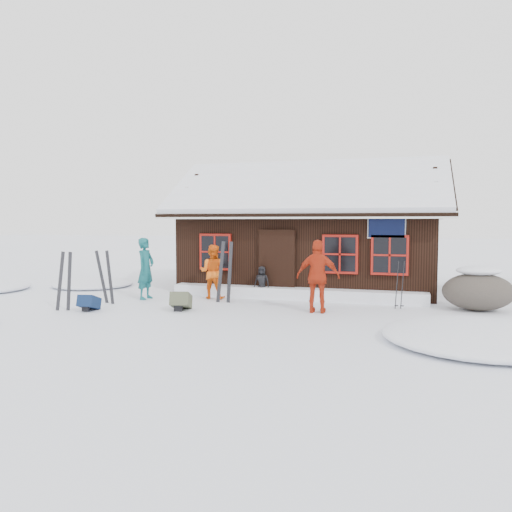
# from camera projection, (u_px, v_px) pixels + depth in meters

# --- Properties ---
(ground) EXTENTS (120.00, 120.00, 0.00)m
(ground) POSITION_uv_depth(u_px,v_px,m) (221.00, 309.00, 13.12)
(ground) COLOR white
(ground) RESTS_ON ground
(mountain_hut) EXTENTS (8.90, 6.09, 4.42)m
(mountain_hut) POSITION_uv_depth(u_px,v_px,m) (312.00, 242.00, 17.33)
(mountain_hut) COLOR black
(mountain_hut) RESTS_ON ground
(snow_drift) EXTENTS (7.60, 0.60, 0.35)m
(snow_drift) POSITION_uv_depth(u_px,v_px,m) (295.00, 293.00, 14.82)
(snow_drift) COLOR white
(snow_drift) RESTS_ON ground
(snow_mounds) EXTENTS (20.60, 13.20, 0.48)m
(snow_mounds) POSITION_uv_depth(u_px,v_px,m) (297.00, 301.00, 14.42)
(snow_mounds) COLOR white
(snow_mounds) RESTS_ON ground
(skier_teal) EXTENTS (0.48, 0.69, 1.82)m
(skier_teal) POSITION_uv_depth(u_px,v_px,m) (146.00, 268.00, 14.77)
(skier_teal) COLOR #125559
(skier_teal) RESTS_ON ground
(skier_orange_left) EXTENTS (0.82, 0.66, 1.61)m
(skier_orange_left) POSITION_uv_depth(u_px,v_px,m) (213.00, 272.00, 14.87)
(skier_orange_left) COLOR orange
(skier_orange_left) RESTS_ON ground
(skier_orange_right) EXTENTS (1.11, 0.51, 1.85)m
(skier_orange_right) POSITION_uv_depth(u_px,v_px,m) (318.00, 276.00, 12.53)
(skier_orange_right) COLOR #B62C12
(skier_orange_right) RESTS_ON ground
(skier_crouched) EXTENTS (0.47, 0.32, 0.96)m
(skier_crouched) POSITION_uv_depth(u_px,v_px,m) (262.00, 282.00, 15.04)
(skier_crouched) COLOR black
(skier_crouched) RESTS_ON ground
(boulder) EXTENTS (1.77, 1.33, 1.04)m
(boulder) POSITION_uv_depth(u_px,v_px,m) (478.00, 290.00, 12.89)
(boulder) COLOR #4E463E
(boulder) RESTS_ON ground
(ski_pair_left) EXTENTS (0.51, 0.13, 1.58)m
(ski_pair_left) POSITION_uv_depth(u_px,v_px,m) (65.00, 282.00, 12.88)
(ski_pair_left) COLOR black
(ski_pair_left) RESTS_ON ground
(ski_pair_mid) EXTENTS (0.58, 0.15, 1.55)m
(ski_pair_mid) POSITION_uv_depth(u_px,v_px,m) (106.00, 278.00, 14.01)
(ski_pair_mid) COLOR black
(ski_pair_mid) RESTS_ON ground
(ski_pair_right) EXTENTS (0.55, 0.17, 1.79)m
(ski_pair_right) POSITION_uv_depth(u_px,v_px,m) (225.00, 273.00, 14.13)
(ski_pair_right) COLOR black
(ski_pair_right) RESTS_ON ground
(ski_poles) EXTENTS (0.23, 0.12, 1.31)m
(ski_poles) POSITION_uv_depth(u_px,v_px,m) (400.00, 286.00, 13.14)
(ski_poles) COLOR black
(ski_poles) RESTS_ON ground
(backpack_blue) EXTENTS (0.49, 0.60, 0.30)m
(backpack_blue) POSITION_uv_depth(u_px,v_px,m) (89.00, 305.00, 12.87)
(backpack_blue) COLOR #0F2041
(backpack_blue) RESTS_ON ground
(backpack_olive) EXTENTS (0.62, 0.73, 0.35)m
(backpack_olive) POSITION_uv_depth(u_px,v_px,m) (181.00, 304.00, 12.94)
(backpack_olive) COLOR #484D37
(backpack_olive) RESTS_ON ground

